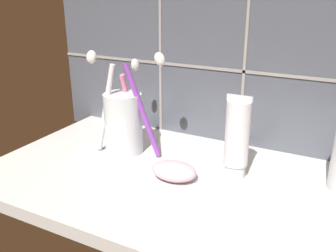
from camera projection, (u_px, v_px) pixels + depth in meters
The scene contains 5 objects.
sink_counter at pixel (194, 187), 56.91cm from camera, with size 66.33×34.93×2.00cm, color silver.
tile_wall_backsplash at pixel (238, 41), 64.70cm from camera, with size 76.33×1.72×41.38cm.
toothbrush_cup at pixel (124, 121), 64.84cm from camera, with size 13.83×9.02×18.30cm.
toothpaste_tube at pixel (237, 138), 55.77cm from camera, with size 3.83×3.64×13.02cm.
soap_bar at pixel (174, 171), 56.80cm from camera, with size 7.10×5.11×2.68cm, color #DBB2C6.
Camera 1 is at (19.61, -46.21, 29.67)cm, focal length 40.00 mm.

